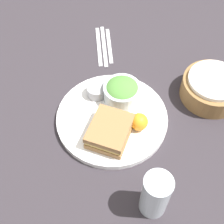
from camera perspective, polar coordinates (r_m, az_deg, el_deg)
ground_plane at (r=0.90m, az=0.00°, el=-1.43°), size 4.00×4.00×0.00m
plate at (r=0.89m, az=0.00°, el=-1.10°), size 0.32×0.32×0.02m
sandwich at (r=0.83m, az=-0.06°, el=-3.52°), size 0.14×0.13×0.05m
salad_bowl at (r=0.90m, az=1.83°, el=3.80°), size 0.11×0.11×0.06m
dressing_cup at (r=0.92m, az=-2.79°, el=3.91°), size 0.06×0.06×0.03m
orange_wedge at (r=0.84m, az=5.00°, el=-1.80°), size 0.05×0.05×0.05m
drink_glass at (r=0.72m, az=7.92°, el=-14.78°), size 0.06×0.06×0.14m
bread_basket at (r=0.97m, az=17.84°, el=4.26°), size 0.18×0.18×0.07m
fork at (r=1.10m, az=-2.42°, el=11.98°), size 0.19×0.05×0.01m
knife at (r=1.10m, az=-1.46°, el=12.04°), size 0.20×0.05×0.01m
spoon at (r=1.10m, az=-0.50°, el=12.10°), size 0.17×0.04×0.01m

